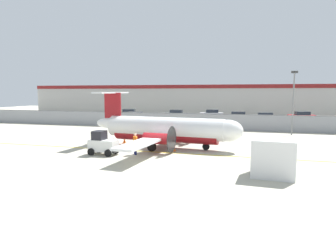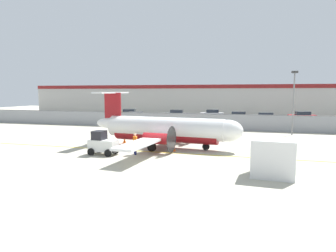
{
  "view_description": "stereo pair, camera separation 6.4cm",
  "coord_description": "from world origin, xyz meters",
  "px_view_note": "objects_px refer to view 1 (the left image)",
  "views": [
    {
      "loc": [
        7.31,
        -21.03,
        4.92
      ],
      "look_at": [
        -0.06,
        5.32,
        1.8
      ],
      "focal_mm": 32.0,
      "sensor_mm": 36.0,
      "label": 1
    },
    {
      "loc": [
        7.37,
        -21.01,
        4.92
      ],
      "look_at": [
        -0.06,
        5.32,
        1.8
      ],
      "focal_mm": 32.0,
      "sensor_mm": 36.0,
      "label": 2
    }
  ],
  "objects_px": {
    "traffic_cone_near_right": "(174,147)",
    "traffic_cone_far_left": "(124,140)",
    "parked_car_1": "(136,117)",
    "traffic_cone_near_left": "(113,141)",
    "parked_car_5": "(264,118)",
    "parked_car_0": "(130,113)",
    "parked_car_6": "(302,116)",
    "commuter_airplane": "(168,130)",
    "apron_light_pole": "(293,97)",
    "parked_car_4": "(239,116)",
    "baggage_tug": "(103,144)",
    "parked_car_2": "(176,114)",
    "ground_crew_worker": "(135,143)",
    "cargo_container": "(273,158)",
    "parked_car_3": "(212,114)"
  },
  "relations": [
    {
      "from": "parked_car_0",
      "to": "parked_car_1",
      "type": "bearing_deg",
      "value": -68.31
    },
    {
      "from": "parked_car_1",
      "to": "parked_car_4",
      "type": "bearing_deg",
      "value": 11.74
    },
    {
      "from": "parked_car_2",
      "to": "parked_car_6",
      "type": "relative_size",
      "value": 0.99
    },
    {
      "from": "ground_crew_worker",
      "to": "parked_car_2",
      "type": "height_order",
      "value": "same"
    },
    {
      "from": "traffic_cone_near_left",
      "to": "parked_car_1",
      "type": "xyz_separation_m",
      "value": [
        -5.75,
        20.04,
        0.58
      ]
    },
    {
      "from": "traffic_cone_near_right",
      "to": "traffic_cone_far_left",
      "type": "height_order",
      "value": "same"
    },
    {
      "from": "traffic_cone_near_left",
      "to": "parked_car_5",
      "type": "bearing_deg",
      "value": 59.14
    },
    {
      "from": "traffic_cone_far_left",
      "to": "parked_car_5",
      "type": "xyz_separation_m",
      "value": [
        13.72,
        23.17,
        0.58
      ]
    },
    {
      "from": "baggage_tug",
      "to": "parked_car_5",
      "type": "xyz_separation_m",
      "value": [
        13.21,
        28.48,
        0.04
      ]
    },
    {
      "from": "baggage_tug",
      "to": "parked_car_6",
      "type": "distance_m",
      "value": 38.02
    },
    {
      "from": "parked_car_3",
      "to": "parked_car_4",
      "type": "distance_m",
      "value": 6.99
    },
    {
      "from": "baggage_tug",
      "to": "traffic_cone_far_left",
      "type": "bearing_deg",
      "value": 98.9
    },
    {
      "from": "parked_car_6",
      "to": "apron_light_pole",
      "type": "xyz_separation_m",
      "value": [
        -3.52,
        -17.1,
        3.41
      ]
    },
    {
      "from": "commuter_airplane",
      "to": "apron_light_pole",
      "type": "distance_m",
      "value": 16.49
    },
    {
      "from": "parked_car_6",
      "to": "apron_light_pole",
      "type": "distance_m",
      "value": 17.78
    },
    {
      "from": "ground_crew_worker",
      "to": "parked_car_5",
      "type": "bearing_deg",
      "value": -151.32
    },
    {
      "from": "parked_car_6",
      "to": "commuter_airplane",
      "type": "bearing_deg",
      "value": 56.59
    },
    {
      "from": "traffic_cone_near_left",
      "to": "apron_light_pole",
      "type": "height_order",
      "value": "apron_light_pole"
    },
    {
      "from": "cargo_container",
      "to": "parked_car_5",
      "type": "relative_size",
      "value": 0.59
    },
    {
      "from": "ground_crew_worker",
      "to": "parked_car_0",
      "type": "distance_m",
      "value": 33.72
    },
    {
      "from": "baggage_tug",
      "to": "traffic_cone_near_left",
      "type": "height_order",
      "value": "baggage_tug"
    },
    {
      "from": "traffic_cone_near_right",
      "to": "traffic_cone_far_left",
      "type": "relative_size",
      "value": 1.0
    },
    {
      "from": "parked_car_0",
      "to": "traffic_cone_near_left",
      "type": "bearing_deg",
      "value": -77.94
    },
    {
      "from": "ground_crew_worker",
      "to": "cargo_container",
      "type": "height_order",
      "value": "cargo_container"
    },
    {
      "from": "parked_car_6",
      "to": "parked_car_0",
      "type": "bearing_deg",
      "value": -3.0
    },
    {
      "from": "parked_car_2",
      "to": "parked_car_4",
      "type": "xyz_separation_m",
      "value": [
        11.29,
        -1.99,
        0.0
      ]
    },
    {
      "from": "commuter_airplane",
      "to": "parked_car_6",
      "type": "distance_m",
      "value": 32.25
    },
    {
      "from": "baggage_tug",
      "to": "parked_car_1",
      "type": "height_order",
      "value": "baggage_tug"
    },
    {
      "from": "commuter_airplane",
      "to": "parked_car_0",
      "type": "xyz_separation_m",
      "value": [
        -15.11,
        27.22,
        -0.71
      ]
    },
    {
      "from": "baggage_tug",
      "to": "parked_car_2",
      "type": "relative_size",
      "value": 0.56
    },
    {
      "from": "parked_car_4",
      "to": "traffic_cone_near_left",
      "type": "bearing_deg",
      "value": -112.01
    },
    {
      "from": "traffic_cone_near_right",
      "to": "parked_car_3",
      "type": "xyz_separation_m",
      "value": [
        -0.91,
        31.52,
        0.58
      ]
    },
    {
      "from": "traffic_cone_near_right",
      "to": "parked_car_4",
      "type": "distance_m",
      "value": 27.09
    },
    {
      "from": "parked_car_4",
      "to": "apron_light_pole",
      "type": "height_order",
      "value": "apron_light_pole"
    },
    {
      "from": "commuter_airplane",
      "to": "parked_car_1",
      "type": "xyz_separation_m",
      "value": [
        -11.06,
        20.05,
        -0.71
      ]
    },
    {
      "from": "traffic_cone_far_left",
      "to": "parked_car_3",
      "type": "xyz_separation_m",
      "value": [
        4.65,
        29.02,
        0.58
      ]
    },
    {
      "from": "commuter_airplane",
      "to": "parked_car_5",
      "type": "distance_m",
      "value": 25.83
    },
    {
      "from": "traffic_cone_near_left",
      "to": "traffic_cone_far_left",
      "type": "relative_size",
      "value": 1.0
    },
    {
      "from": "parked_car_1",
      "to": "traffic_cone_near_right",
      "type": "bearing_deg",
      "value": -66.81
    },
    {
      "from": "ground_crew_worker",
      "to": "parked_car_4",
      "type": "bearing_deg",
      "value": -143.44
    },
    {
      "from": "baggage_tug",
      "to": "parked_car_0",
      "type": "bearing_deg",
      "value": 112.67
    },
    {
      "from": "traffic_cone_far_left",
      "to": "parked_car_1",
      "type": "bearing_deg",
      "value": 108.72
    },
    {
      "from": "parked_car_1",
      "to": "parked_car_6",
      "type": "xyz_separation_m",
      "value": [
        26.25,
        8.39,
        0.0
      ]
    },
    {
      "from": "parked_car_2",
      "to": "parked_car_6",
      "type": "xyz_separation_m",
      "value": [
        21.3,
        1.22,
        0.0
      ]
    },
    {
      "from": "traffic_cone_near_right",
      "to": "apron_light_pole",
      "type": "relative_size",
      "value": 0.09
    },
    {
      "from": "parked_car_4",
      "to": "apron_light_pole",
      "type": "relative_size",
      "value": 0.58
    },
    {
      "from": "parked_car_3",
      "to": "parked_car_6",
      "type": "height_order",
      "value": "same"
    },
    {
      "from": "baggage_tug",
      "to": "parked_car_6",
      "type": "relative_size",
      "value": 0.55
    },
    {
      "from": "traffic_cone_near_right",
      "to": "parked_car_2",
      "type": "xyz_separation_m",
      "value": [
        -7.08,
        28.74,
        0.58
      ]
    },
    {
      "from": "traffic_cone_near_left",
      "to": "parked_car_5",
      "type": "xyz_separation_m",
      "value": [
        14.43,
        24.14,
        0.58
      ]
    }
  ]
}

